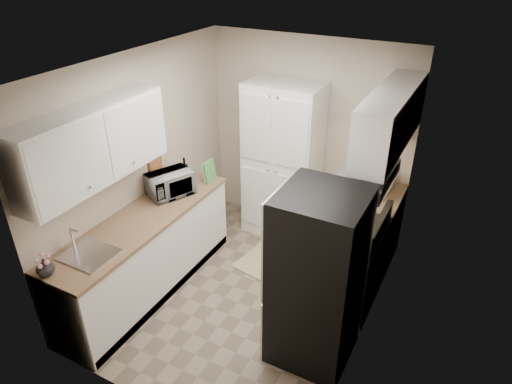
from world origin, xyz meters
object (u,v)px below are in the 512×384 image
refrigerator (317,279)px  microwave (170,184)px  electric_range (346,263)px  wine_bottle (185,172)px  toaster_oven (376,182)px  pantry_cabinet (282,162)px

refrigerator → microwave: 2.04m
refrigerator → electric_range: bearing=87.5°
wine_bottle → microwave: bearing=-89.5°
microwave → toaster_oven: microwave is taller
refrigerator → microwave: refrigerator is taller
electric_range → wine_bottle: (-2.00, 0.01, 0.59)m
microwave → toaster_oven: (2.01, 1.15, -0.01)m
pantry_cabinet → toaster_oven: size_ratio=4.87×
electric_range → pantry_cabinet: bearing=141.8°
microwave → toaster_oven: 2.31m
pantry_cabinet → microwave: bearing=-124.3°
refrigerator → wine_bottle: 2.13m
pantry_cabinet → refrigerator: bearing=-56.5°
toaster_oven → pantry_cabinet: bearing=-174.4°
pantry_cabinet → microwave: size_ratio=4.14×
electric_range → wine_bottle: size_ratio=3.71×
pantry_cabinet → toaster_oven: bearing=-2.7°
refrigerator → wine_bottle: size_ratio=5.58×
pantry_cabinet → wine_bottle: 1.23m
wine_bottle → toaster_oven: bearing=23.2°
electric_range → microwave: 2.09m
microwave → wine_bottle: size_ratio=1.59×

